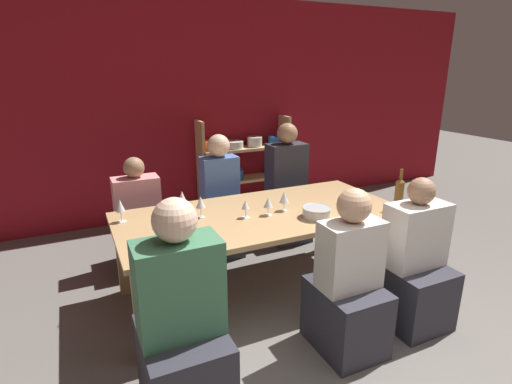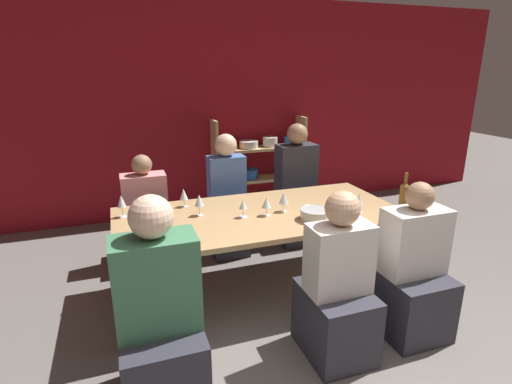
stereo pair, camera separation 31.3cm
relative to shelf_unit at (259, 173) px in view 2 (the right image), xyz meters
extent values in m
cube|color=maroon|center=(-0.62, 0.20, 0.83)|extent=(8.80, 0.06, 2.70)
cube|color=tan|center=(-0.60, 0.00, 0.11)|extent=(0.04, 0.30, 1.24)
cube|color=tan|center=(0.60, 0.00, 0.11)|extent=(0.04, 0.30, 1.24)
cube|color=tan|center=(0.00, 0.00, -0.50)|extent=(1.20, 0.30, 0.04)
cylinder|color=#E0561E|center=(-0.45, 0.00, -0.43)|extent=(0.19, 0.19, 0.10)
sphere|color=black|center=(-0.45, 0.00, -0.37)|extent=(0.02, 0.02, 0.02)
cylinder|color=red|center=(-0.15, 0.00, -0.43)|extent=(0.22, 0.22, 0.10)
sphere|color=black|center=(-0.15, 0.00, -0.37)|extent=(0.02, 0.02, 0.02)
cylinder|color=red|center=(0.15, 0.00, -0.43)|extent=(0.25, 0.25, 0.09)
sphere|color=black|center=(0.15, 0.00, -0.38)|extent=(0.02, 0.02, 0.02)
cylinder|color=#338447|center=(0.45, 0.00, -0.42)|extent=(0.19, 0.19, 0.12)
sphere|color=black|center=(0.45, 0.00, -0.35)|extent=(0.02, 0.02, 0.02)
cube|color=tan|center=(0.00, 0.00, -0.08)|extent=(1.20, 0.30, 0.04)
cylinder|color=#235BAD|center=(-0.15, 0.00, 0.00)|extent=(0.25, 0.25, 0.13)
sphere|color=black|center=(-0.15, 0.00, 0.08)|extent=(0.02, 0.02, 0.02)
cylinder|color=black|center=(0.45, 0.00, -0.02)|extent=(0.21, 0.21, 0.09)
sphere|color=black|center=(0.45, 0.00, 0.04)|extent=(0.02, 0.02, 0.02)
cube|color=tan|center=(0.00, 0.00, 0.33)|extent=(1.20, 0.30, 0.04)
cylinder|color=#E0561E|center=(-0.45, 0.00, 0.41)|extent=(0.24, 0.24, 0.12)
sphere|color=black|center=(-0.45, 0.00, 0.48)|extent=(0.02, 0.02, 0.02)
cylinder|color=silver|center=(-0.15, 0.00, 0.39)|extent=(0.25, 0.25, 0.09)
sphere|color=black|center=(-0.15, 0.00, 0.45)|extent=(0.02, 0.02, 0.02)
cylinder|color=silver|center=(0.15, 0.00, 0.41)|extent=(0.20, 0.20, 0.12)
sphere|color=black|center=(0.15, 0.00, 0.48)|extent=(0.02, 0.02, 0.02)
cylinder|color=#235BAD|center=(0.45, 0.00, 0.41)|extent=(0.18, 0.18, 0.11)
sphere|color=black|center=(0.45, 0.00, 0.47)|extent=(0.02, 0.02, 0.02)
cube|color=tan|center=(-0.71, -1.97, 0.19)|extent=(2.32, 1.08, 0.04)
cube|color=tan|center=(-1.79, -2.43, -0.17)|extent=(0.08, 0.08, 0.68)
cube|color=tan|center=(0.38, -2.43, -0.17)|extent=(0.08, 0.08, 0.68)
cube|color=tan|center=(-1.79, -1.51, -0.17)|extent=(0.08, 0.08, 0.68)
cube|color=tan|center=(0.38, -1.51, -0.17)|extent=(0.08, 0.08, 0.68)
cylinder|color=#B7BABC|center=(-0.35, -2.26, 0.25)|extent=(0.22, 0.22, 0.08)
torus|color=#B7BABC|center=(-0.35, -2.26, 0.29)|extent=(0.23, 0.23, 0.01)
cylinder|color=brown|center=(0.40, -2.36, 0.32)|extent=(0.07, 0.07, 0.23)
cone|color=brown|center=(0.40, -2.36, 0.45)|extent=(0.07, 0.07, 0.03)
cylinder|color=brown|center=(0.40, -2.36, 0.51)|extent=(0.03, 0.03, 0.08)
cylinder|color=white|center=(-1.27, -1.61, 0.21)|extent=(0.06, 0.06, 0.00)
cylinder|color=white|center=(-1.27, -1.61, 0.24)|extent=(0.01, 0.01, 0.06)
cone|color=white|center=(-1.27, -1.61, 0.32)|extent=(0.07, 0.07, 0.10)
cylinder|color=white|center=(-0.87, -2.02, 0.21)|extent=(0.07, 0.07, 0.00)
cylinder|color=white|center=(-0.87, -2.02, 0.25)|extent=(0.01, 0.01, 0.07)
cone|color=white|center=(-0.87, -2.02, 0.32)|extent=(0.06, 0.06, 0.07)
cylinder|color=beige|center=(-0.87, -2.02, 0.30)|extent=(0.03, 0.03, 0.03)
cylinder|color=white|center=(-1.19, -1.87, 0.21)|extent=(0.06, 0.06, 0.00)
cylinder|color=white|center=(-1.19, -1.87, 0.25)|extent=(0.01, 0.01, 0.08)
cone|color=white|center=(-1.19, -1.87, 0.34)|extent=(0.07, 0.07, 0.09)
cylinder|color=white|center=(-1.77, -1.70, 0.21)|extent=(0.07, 0.07, 0.00)
cylinder|color=white|center=(-1.77, -1.70, 0.25)|extent=(0.01, 0.01, 0.08)
cone|color=white|center=(-1.77, -1.70, 0.34)|extent=(0.07, 0.07, 0.10)
cylinder|color=beige|center=(-1.77, -1.70, 0.32)|extent=(0.04, 0.04, 0.04)
cylinder|color=white|center=(-0.04, -2.31, 0.21)|extent=(0.06, 0.06, 0.00)
cylinder|color=white|center=(-0.04, -2.31, 0.25)|extent=(0.01, 0.01, 0.08)
cone|color=white|center=(-0.04, -2.31, 0.34)|extent=(0.08, 0.08, 0.10)
cylinder|color=beige|center=(-0.04, -2.31, 0.32)|extent=(0.04, 0.04, 0.04)
cylinder|color=white|center=(0.06, -2.24, 0.21)|extent=(0.07, 0.07, 0.00)
cylinder|color=white|center=(0.06, -2.24, 0.25)|extent=(0.01, 0.01, 0.07)
cone|color=white|center=(0.06, -2.24, 0.33)|extent=(0.06, 0.06, 0.09)
cylinder|color=beige|center=(0.06, -2.24, 0.30)|extent=(0.04, 0.04, 0.04)
cylinder|color=white|center=(-0.51, -2.01, 0.21)|extent=(0.06, 0.06, 0.00)
cylinder|color=white|center=(-0.51, -2.01, 0.25)|extent=(0.01, 0.01, 0.07)
cone|color=white|center=(-0.51, -2.01, 0.33)|extent=(0.08, 0.08, 0.10)
cylinder|color=beige|center=(-0.51, -2.01, 0.30)|extent=(0.04, 0.04, 0.04)
cylinder|color=white|center=(-0.68, -2.05, 0.21)|extent=(0.06, 0.06, 0.00)
cylinder|color=white|center=(-0.68, -2.05, 0.24)|extent=(0.01, 0.01, 0.06)
cone|color=white|center=(-0.68, -2.05, 0.32)|extent=(0.08, 0.08, 0.08)
cube|color=silver|center=(-0.28, -2.03, 0.21)|extent=(0.16, 0.16, 0.01)
cube|color=#2D2D38|center=(-0.50, -2.88, -0.28)|extent=(0.41, 0.51, 0.47)
cube|color=silver|center=(-0.50, -2.88, 0.19)|extent=(0.41, 0.22, 0.46)
sphere|color=tan|center=(-0.50, -2.88, 0.53)|extent=(0.22, 0.22, 0.22)
cube|color=#2D2D38|center=(0.04, -1.06, -0.27)|extent=(0.42, 0.53, 0.49)
cube|color=#2D2D38|center=(0.04, -1.06, 0.27)|extent=(0.42, 0.23, 0.60)
sphere|color=#9E7556|center=(0.04, -1.06, 0.68)|extent=(0.22, 0.22, 0.22)
cube|color=#2D2D38|center=(-1.64, -2.91, -0.27)|extent=(0.45, 0.56, 0.50)
cube|color=#3D7551|center=(-1.64, -2.91, 0.25)|extent=(0.45, 0.25, 0.54)
sphere|color=beige|center=(-1.64, -2.91, 0.63)|extent=(0.23, 0.23, 0.23)
cube|color=#2D2D38|center=(-0.76, -1.12, -0.28)|extent=(0.37, 0.46, 0.48)
cube|color=#4C70B7|center=(-0.76, -1.12, 0.24)|extent=(0.37, 0.20, 0.55)
sphere|color=beige|center=(-0.76, -1.12, 0.62)|extent=(0.22, 0.22, 0.22)
cube|color=#2D2D38|center=(0.13, -2.82, -0.28)|extent=(0.44, 0.56, 0.47)
cube|color=silver|center=(0.13, -2.82, 0.19)|extent=(0.44, 0.24, 0.48)
sphere|color=#9E7556|center=(0.13, -2.82, 0.52)|extent=(0.19, 0.19, 0.19)
cube|color=#2D2D38|center=(-1.56, -1.06, -0.30)|extent=(0.42, 0.52, 0.43)
cube|color=pink|center=(-1.56, -1.06, 0.15)|extent=(0.42, 0.23, 0.47)
sphere|color=#9E7556|center=(-1.56, -1.06, 0.48)|extent=(0.19, 0.19, 0.19)
camera|label=1|loc=(-2.05, -4.75, 1.35)|focal=28.00mm
camera|label=2|loc=(-1.76, -4.87, 1.35)|focal=28.00mm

